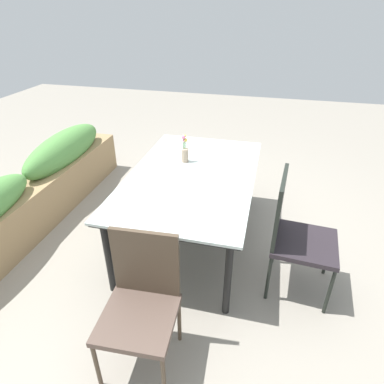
{
  "coord_description": "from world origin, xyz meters",
  "views": [
    {
      "loc": [
        -2.59,
        -0.67,
        2.13
      ],
      "look_at": [
        0.03,
        -0.02,
        0.55
      ],
      "focal_mm": 30.69,
      "sensor_mm": 36.0,
      "label": 1
    }
  ],
  "objects_px": {
    "dining_table": "(192,179)",
    "chair_near_left": "(294,231)",
    "planter_box": "(31,195)",
    "chair_end_left": "(141,298)",
    "flower_vase": "(185,152)"
  },
  "relations": [
    {
      "from": "chair_near_left",
      "to": "flower_vase",
      "type": "xyz_separation_m",
      "value": [
        0.67,
        1.07,
        0.28
      ]
    },
    {
      "from": "dining_table",
      "to": "flower_vase",
      "type": "xyz_separation_m",
      "value": [
        0.26,
        0.14,
        0.16
      ]
    },
    {
      "from": "dining_table",
      "to": "flower_vase",
      "type": "distance_m",
      "value": 0.33
    },
    {
      "from": "chair_end_left",
      "to": "dining_table",
      "type": "bearing_deg",
      "value": -93.37
    },
    {
      "from": "chair_near_left",
      "to": "chair_end_left",
      "type": "bearing_deg",
      "value": -41.72
    },
    {
      "from": "chair_end_left",
      "to": "flower_vase",
      "type": "height_order",
      "value": "flower_vase"
    },
    {
      "from": "flower_vase",
      "to": "dining_table",
      "type": "bearing_deg",
      "value": -152.1
    },
    {
      "from": "dining_table",
      "to": "chair_near_left",
      "type": "xyz_separation_m",
      "value": [
        -0.41,
        -0.93,
        -0.12
      ]
    },
    {
      "from": "dining_table",
      "to": "planter_box",
      "type": "height_order",
      "value": "planter_box"
    },
    {
      "from": "dining_table",
      "to": "chair_end_left",
      "type": "height_order",
      "value": "chair_end_left"
    },
    {
      "from": "dining_table",
      "to": "flower_vase",
      "type": "bearing_deg",
      "value": 27.9
    },
    {
      "from": "chair_near_left",
      "to": "flower_vase",
      "type": "relative_size",
      "value": 3.65
    },
    {
      "from": "chair_end_left",
      "to": "planter_box",
      "type": "relative_size",
      "value": 0.3
    },
    {
      "from": "chair_near_left",
      "to": "planter_box",
      "type": "relative_size",
      "value": 0.32
    },
    {
      "from": "chair_near_left",
      "to": "flower_vase",
      "type": "height_order",
      "value": "chair_near_left"
    }
  ]
}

